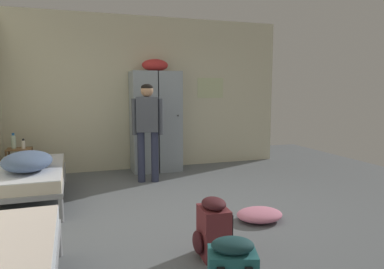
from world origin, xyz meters
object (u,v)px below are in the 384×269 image
Objects in this scene: bedding_heap at (27,161)px; backpack_maroon at (212,229)px; shelf_unit at (20,162)px; bed_left_rear at (29,175)px; person_traveler at (148,123)px; water_bottle at (13,142)px; locker_bank at (156,119)px; lotion_bottle at (23,144)px; clothes_pile_pink at (259,215)px.

bedding_heap is 1.53× the size of backpack_maroon.
bed_left_rear is at bearing -77.74° from shelf_unit.
person_traveler reaches higher than water_bottle.
lotion_bottle is at bearing -175.08° from locker_bank.
water_bottle reaches higher than lotion_bottle.
person_traveler is 2.93× the size of clothes_pile_pink.
bed_left_rear is 1.92m from person_traveler.
bedding_heap is 1.93m from person_traveler.
bed_left_rear reaches higher than clothes_pile_pink.
shelf_unit is 0.68× the size of bedding_heap.
person_traveler is 2.93× the size of backpack_maroon.
bed_left_rear is at bearing -162.78° from person_traveler.
water_bottle reaches higher than backpack_maroon.
clothes_pile_pink is at bearing -27.67° from bedding_heap.
water_bottle reaches higher than bedding_heap.
shelf_unit reaches higher than clothes_pile_pink.
backpack_maroon is at bearing -59.51° from shelf_unit.
clothes_pile_pink is at bearing -43.93° from shelf_unit.
locker_bank is at bearing 4.92° from lotion_bottle.
bedding_heap is 1.53× the size of clothes_pile_pink.
clothes_pile_pink is (0.86, 0.65, -0.19)m from backpack_maroon.
person_traveler is at bearing -16.85° from water_bottle.
locker_bank reaches higher than shelf_unit.
backpack_maroon is (2.09, -3.43, -0.42)m from water_bottle.
bedding_heap is (0.27, -1.40, 0.27)m from shelf_unit.
shelf_unit is at bearing 163.03° from person_traveler.
locker_bank reaches higher than bed_left_rear.
bed_left_rear is at bearing 127.86° from backpack_maroon.
water_bottle reaches higher than bed_left_rear.
bed_left_rear is (-2.06, -1.30, -0.59)m from locker_bank.
lotion_bottle is 3.91m from backpack_maroon.
lotion_bottle reaches higher than backpack_maroon.
clothes_pile_pink is at bearing -79.14° from locker_bank.
water_bottle is at bearing 165.96° from shelf_unit.
clothes_pile_pink is at bearing -67.98° from person_traveler.
bedding_heap is 3.32× the size of water_bottle.
backpack_maroon is at bearing -89.73° from person_traveler.
backpack_maroon is at bearing -142.73° from clothes_pile_pink.
bed_left_rear is 1.15m from lotion_bottle.
bed_left_rear is 3.09m from clothes_pile_pink.
locker_bank is 2.40m from shelf_unit.
locker_bank is 8.20× the size of water_bottle.
person_traveler is (2.00, -0.61, 0.63)m from shelf_unit.
bedding_heap is at bearing 152.33° from clothes_pile_pink.
clothes_pile_pink is (0.87, -2.15, -0.90)m from person_traveler.
person_traveler is at bearing -16.97° from shelf_unit.
clothes_pile_pink is at bearing -43.34° from water_bottle.
person_traveler is at bearing 17.22° from bed_left_rear.
water_bottle is 4.10m from clothes_pile_pink.
locker_bank is 3.77× the size of clothes_pile_pink.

